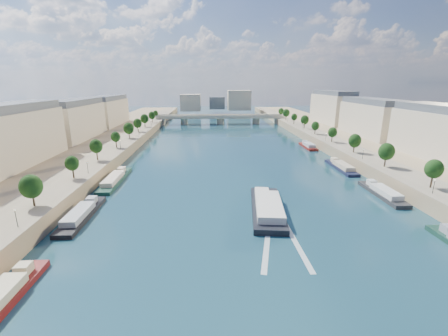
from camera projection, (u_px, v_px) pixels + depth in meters
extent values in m
plane|color=#0C2A37|center=(232.00, 163.00, 136.39)|extent=(700.00, 700.00, 0.00)
cube|color=#9E8460|center=(70.00, 160.00, 132.06)|extent=(44.00, 520.00, 5.00)
cube|color=#9E8460|center=(386.00, 156.00, 139.34)|extent=(44.00, 520.00, 5.00)
cube|color=gray|center=(104.00, 154.00, 132.12)|extent=(14.00, 520.00, 0.10)
cube|color=gray|center=(356.00, 151.00, 137.88)|extent=(14.00, 520.00, 0.10)
cylinder|color=#382B1E|center=(35.00, 199.00, 76.01)|extent=(0.50, 0.50, 3.82)
ellipsoid|color=black|center=(33.00, 186.00, 75.03)|extent=(4.80, 4.80, 5.52)
cylinder|color=#382B1E|center=(75.00, 172.00, 99.06)|extent=(0.50, 0.50, 3.82)
ellipsoid|color=black|center=(74.00, 161.00, 98.07)|extent=(4.80, 4.80, 5.52)
cylinder|color=#382B1E|center=(100.00, 155.00, 122.11)|extent=(0.50, 0.50, 3.82)
ellipsoid|color=black|center=(99.00, 146.00, 121.12)|extent=(4.80, 4.80, 5.52)
cylinder|color=#382B1E|center=(117.00, 144.00, 145.15)|extent=(0.50, 0.50, 3.82)
ellipsoid|color=black|center=(117.00, 136.00, 144.16)|extent=(4.80, 4.80, 5.52)
cylinder|color=#382B1E|center=(130.00, 135.00, 168.20)|extent=(0.50, 0.50, 3.82)
ellipsoid|color=black|center=(129.00, 129.00, 167.21)|extent=(4.80, 4.80, 5.52)
cylinder|color=#382B1E|center=(139.00, 129.00, 191.24)|extent=(0.50, 0.50, 3.82)
ellipsoid|color=black|center=(139.00, 123.00, 190.25)|extent=(4.80, 4.80, 5.52)
cylinder|color=#382B1E|center=(147.00, 124.00, 214.29)|extent=(0.50, 0.50, 3.82)
ellipsoid|color=black|center=(146.00, 119.00, 213.30)|extent=(4.80, 4.80, 5.52)
cylinder|color=#382B1E|center=(152.00, 120.00, 237.33)|extent=(0.50, 0.50, 3.82)
ellipsoid|color=black|center=(152.00, 115.00, 236.34)|extent=(4.80, 4.80, 5.52)
cylinder|color=#382B1E|center=(157.00, 117.00, 260.38)|extent=(0.50, 0.50, 3.82)
ellipsoid|color=black|center=(157.00, 112.00, 259.39)|extent=(4.80, 4.80, 5.52)
cylinder|color=#382B1E|center=(429.00, 182.00, 89.26)|extent=(0.50, 0.50, 3.82)
ellipsoid|color=black|center=(432.00, 170.00, 88.27)|extent=(4.80, 4.80, 5.52)
cylinder|color=#382B1E|center=(384.00, 161.00, 112.30)|extent=(0.50, 0.50, 3.82)
ellipsoid|color=black|center=(385.00, 152.00, 111.32)|extent=(4.80, 4.80, 5.52)
cylinder|color=#382B1E|center=(354.00, 148.00, 135.35)|extent=(0.50, 0.50, 3.82)
ellipsoid|color=black|center=(355.00, 140.00, 134.36)|extent=(4.80, 4.80, 5.52)
cylinder|color=#382B1E|center=(333.00, 138.00, 158.39)|extent=(0.50, 0.50, 3.82)
ellipsoid|color=black|center=(333.00, 132.00, 157.41)|extent=(4.80, 4.80, 5.52)
cylinder|color=#382B1E|center=(317.00, 131.00, 181.44)|extent=(0.50, 0.50, 3.82)
ellipsoid|color=black|center=(317.00, 125.00, 180.45)|extent=(4.80, 4.80, 5.52)
cylinder|color=#382B1E|center=(304.00, 126.00, 204.48)|extent=(0.50, 0.50, 3.82)
ellipsoid|color=black|center=(305.00, 121.00, 203.50)|extent=(4.80, 4.80, 5.52)
cylinder|color=#382B1E|center=(295.00, 122.00, 227.53)|extent=(0.50, 0.50, 3.82)
ellipsoid|color=black|center=(295.00, 117.00, 226.54)|extent=(4.80, 4.80, 5.52)
cylinder|color=#382B1E|center=(287.00, 118.00, 250.57)|extent=(0.50, 0.50, 3.82)
ellipsoid|color=black|center=(287.00, 114.00, 249.59)|extent=(4.80, 4.80, 5.52)
cylinder|color=#382B1E|center=(280.00, 115.00, 273.62)|extent=(0.50, 0.50, 3.82)
ellipsoid|color=black|center=(280.00, 111.00, 272.63)|extent=(4.80, 4.80, 5.52)
cylinder|color=black|center=(16.00, 219.00, 64.59)|extent=(0.14, 0.14, 4.00)
sphere|color=#FFE5B2|center=(15.00, 210.00, 64.02)|extent=(0.36, 0.36, 0.36)
cylinder|color=black|center=(88.00, 168.00, 103.00)|extent=(0.14, 0.14, 4.00)
sphere|color=#FFE5B2|center=(87.00, 162.00, 102.43)|extent=(0.36, 0.36, 0.36)
cylinder|color=black|center=(120.00, 145.00, 141.41)|extent=(0.14, 0.14, 4.00)
sphere|color=#FFE5B2|center=(120.00, 141.00, 140.83)|extent=(0.36, 0.36, 0.36)
cylinder|color=black|center=(139.00, 132.00, 179.82)|extent=(0.14, 0.14, 4.00)
sphere|color=#FFE5B2|center=(139.00, 128.00, 179.24)|extent=(0.36, 0.36, 0.36)
cylinder|color=black|center=(151.00, 123.00, 218.23)|extent=(0.14, 0.14, 4.00)
sphere|color=#FFE5B2|center=(151.00, 120.00, 217.65)|extent=(0.36, 0.36, 0.36)
cylinder|color=black|center=(434.00, 187.00, 84.31)|extent=(0.14, 0.14, 4.00)
sphere|color=#FFE5B2|center=(435.00, 180.00, 83.73)|extent=(0.36, 0.36, 0.36)
cylinder|color=black|center=(363.00, 154.00, 122.71)|extent=(0.14, 0.14, 4.00)
sphere|color=#FFE5B2|center=(364.00, 149.00, 122.14)|extent=(0.36, 0.36, 0.36)
cylinder|color=black|center=(326.00, 137.00, 161.12)|extent=(0.14, 0.14, 4.00)
sphere|color=#FFE5B2|center=(326.00, 134.00, 160.55)|extent=(0.36, 0.36, 0.36)
cylinder|color=black|center=(303.00, 127.00, 199.53)|extent=(0.14, 0.14, 4.00)
sphere|color=#FFE5B2|center=(303.00, 124.00, 198.95)|extent=(0.36, 0.36, 0.36)
cylinder|color=black|center=(288.00, 120.00, 237.94)|extent=(0.14, 0.14, 4.00)
sphere|color=#FFE5B2|center=(288.00, 117.00, 237.36)|extent=(0.36, 0.36, 0.36)
cube|color=#C5B798|center=(10.00, 139.00, 111.65)|extent=(16.00, 52.00, 20.00)
cube|color=#474C54|center=(3.00, 108.00, 108.46)|extent=(14.72, 50.44, 3.20)
cube|color=#C5B798|center=(76.00, 120.00, 167.34)|extent=(16.00, 52.00, 20.00)
cube|color=#474C54|center=(73.00, 99.00, 164.15)|extent=(14.72, 50.44, 3.20)
cube|color=#C5B798|center=(109.00, 111.00, 223.03)|extent=(16.00, 52.00, 20.00)
cube|color=#474C54|center=(107.00, 95.00, 219.84)|extent=(14.72, 50.44, 3.20)
cube|color=#C5B798|center=(447.00, 135.00, 120.24)|extent=(16.00, 52.00, 20.00)
cube|color=#C5B798|center=(371.00, 119.00, 175.93)|extent=(16.00, 52.00, 20.00)
cube|color=#474C54|center=(374.00, 98.00, 172.75)|extent=(14.72, 50.44, 3.20)
cube|color=#C5B798|center=(332.00, 110.00, 231.62)|extent=(16.00, 52.00, 20.00)
cube|color=#474C54|center=(333.00, 95.00, 228.44)|extent=(14.72, 50.44, 3.20)
cube|color=#C5B798|center=(191.00, 103.00, 332.67)|extent=(22.00, 18.00, 18.00)
cube|color=#C5B798|center=(239.00, 100.00, 344.50)|extent=(26.00, 20.00, 22.00)
cube|color=#474C54|center=(217.00, 103.00, 358.74)|extent=(18.00, 16.00, 14.00)
cube|color=#C1B79E|center=(220.00, 117.00, 264.91)|extent=(112.00, 11.00, 2.20)
cube|color=#C1B79E|center=(221.00, 116.00, 259.70)|extent=(112.00, 0.80, 0.90)
cube|color=#C1B79E|center=(220.00, 115.00, 269.30)|extent=(112.00, 0.80, 0.90)
cylinder|color=#C1B79E|center=(184.00, 121.00, 264.31)|extent=(6.40, 6.40, 5.00)
cylinder|color=#C1B79E|center=(220.00, 121.00, 265.93)|extent=(6.40, 6.40, 5.00)
cylinder|color=#C1B79E|center=(256.00, 121.00, 267.55)|extent=(6.40, 6.40, 5.00)
cube|color=#C1B79E|center=(161.00, 121.00, 263.30)|extent=(6.00, 12.00, 5.00)
cube|color=#C1B79E|center=(278.00, 121.00, 268.56)|extent=(6.00, 12.00, 5.00)
cube|color=black|center=(267.00, 209.00, 85.79)|extent=(12.07, 30.79, 2.14)
cube|color=silver|center=(269.00, 206.00, 82.93)|extent=(9.29, 20.19, 1.93)
cube|color=silver|center=(262.00, 192.00, 93.88)|extent=(4.68, 4.08, 1.80)
cube|color=silver|center=(267.00, 241.00, 69.43)|extent=(7.38, 25.53, 0.04)
cube|color=silver|center=(294.00, 240.00, 69.75)|extent=(1.27, 26.00, 0.04)
cube|color=maroon|center=(4.00, 300.00, 50.15)|extent=(5.00, 20.74, 1.80)
cube|color=beige|center=(24.00, 268.00, 55.63)|extent=(2.50, 2.49, 1.80)
cube|color=black|center=(82.00, 216.00, 81.56)|extent=(5.00, 24.69, 1.80)
cube|color=#A1A6AD|center=(78.00, 214.00, 79.20)|extent=(4.10, 13.58, 1.60)
cube|color=#A1A6AD|center=(92.00, 200.00, 88.18)|extent=(2.50, 2.96, 1.80)
cube|color=#1A4234|center=(116.00, 181.00, 111.04)|extent=(5.00, 29.53, 1.80)
cube|color=beige|center=(113.00, 178.00, 108.30)|extent=(4.10, 16.24, 1.60)
cube|color=beige|center=(122.00, 169.00, 119.05)|extent=(2.50, 3.54, 1.80)
cube|color=#9998A0|center=(448.00, 229.00, 70.59)|extent=(2.50, 2.42, 1.80)
cube|color=#2A2A2D|center=(382.00, 195.00, 97.40)|extent=(5.00, 22.90, 1.80)
cube|color=silver|center=(386.00, 192.00, 95.17)|extent=(4.10, 12.59, 1.60)
cube|color=silver|center=(372.00, 183.00, 103.50)|extent=(2.50, 2.75, 1.80)
cube|color=#181C36|center=(341.00, 168.00, 127.41)|extent=(5.00, 24.20, 1.80)
cube|color=beige|center=(343.00, 166.00, 125.08)|extent=(4.10, 13.31, 1.60)
cube|color=beige|center=(334.00, 160.00, 133.88)|extent=(2.50, 2.90, 1.80)
cube|color=maroon|center=(308.00, 147.00, 169.28)|extent=(5.00, 19.82, 1.80)
cube|color=#B7BEC4|center=(309.00, 145.00, 167.29)|extent=(4.10, 10.90, 1.60)
cube|color=#B7BEC4|center=(305.00, 142.00, 174.50)|extent=(2.50, 2.38, 1.80)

